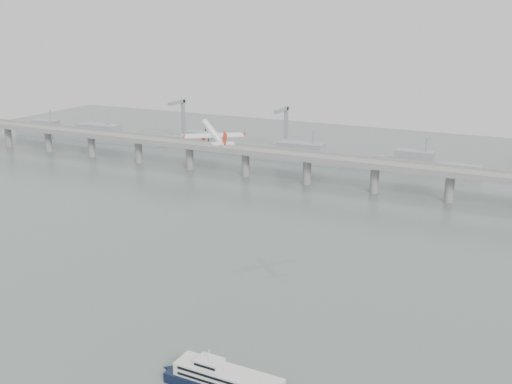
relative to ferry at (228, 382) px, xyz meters
The scene contains 5 objects.
ground 61.25m from the ferry, 130.62° to the left, with size 900.00×900.00×0.00m, color #586662.
bridge 250.18m from the ferry, 99.44° to the left, with size 800.00×22.00×23.90m.
distant_fleet 367.59m from the ferry, 122.07° to the left, with size 453.00×60.90×40.00m.
ferry is the anchor object (origin of this frame).
airliner 152.98m from the ferry, 121.49° to the left, with size 31.15×29.55×12.41m.
Camera 1 is at (122.02, -193.48, 117.39)m, focal length 42.00 mm.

